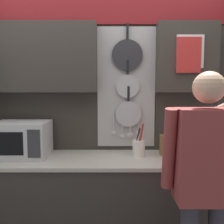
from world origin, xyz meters
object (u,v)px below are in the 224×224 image
object	(u,v)px
knife_block	(169,146)
microwave	(23,139)
utensil_crock	(140,147)
person	(206,175)

from	to	relation	value
knife_block	microwave	bearing A→B (deg)	-179.99
microwave	knife_block	world-z (taller)	microwave
knife_block	utensil_crock	xyz separation A→B (m)	(-0.26, 0.00, -0.01)
person	microwave	bearing A→B (deg)	155.83
utensil_crock	person	size ratio (longest dim) A/B	0.20
microwave	person	world-z (taller)	person
knife_block	utensil_crock	distance (m)	0.26
microwave	person	size ratio (longest dim) A/B	0.29
utensil_crock	knife_block	bearing A→B (deg)	-0.08
knife_block	utensil_crock	bearing A→B (deg)	179.92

